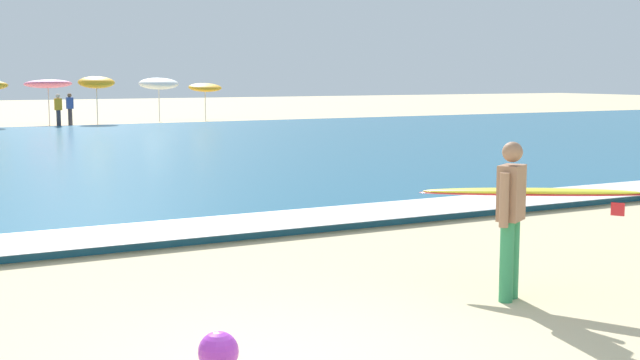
% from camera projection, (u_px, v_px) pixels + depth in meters
% --- Properties ---
extents(surf_foam, '(120.00, 1.58, 0.01)m').
position_uv_depth(surf_foam, '(111.00, 235.00, 12.08)').
color(surf_foam, white).
rests_on(surf_foam, sea).
extents(surfer_with_board, '(1.59, 2.39, 1.73)m').
position_uv_depth(surfer_with_board, '(518.00, 204.00, 9.20)').
color(surfer_with_board, '#338E56').
rests_on(surfer_with_board, ground).
extents(beach_umbrella_5, '(2.29, 2.31, 2.28)m').
position_uv_depth(beach_umbrella_5, '(48.00, 84.00, 40.84)').
color(beach_umbrella_5, beige).
rests_on(beach_umbrella_5, ground).
extents(beach_umbrella_6, '(1.73, 1.77, 2.43)m').
position_uv_depth(beach_umbrella_6, '(96.00, 82.00, 40.21)').
color(beach_umbrella_6, beige).
rests_on(beach_umbrella_6, ground).
extents(beach_umbrella_7, '(2.06, 2.10, 2.34)m').
position_uv_depth(beach_umbrella_7, '(159.00, 84.00, 43.84)').
color(beach_umbrella_7, beige).
rests_on(beach_umbrella_7, ground).
extents(beach_umbrella_8, '(1.76, 1.80, 2.07)m').
position_uv_depth(beach_umbrella_8, '(205.00, 88.00, 44.59)').
color(beach_umbrella_8, beige).
rests_on(beach_umbrella_8, ground).
extents(beachgoer_near_row_left, '(0.32, 0.20, 1.58)m').
position_uv_depth(beachgoer_near_row_left, '(58.00, 110.00, 38.31)').
color(beachgoer_near_row_left, '#383842').
rests_on(beachgoer_near_row_left, ground).
extents(beachgoer_near_row_right, '(0.32, 0.20, 1.58)m').
position_uv_depth(beachgoer_near_row_right, '(70.00, 109.00, 39.79)').
color(beachgoer_near_row_right, '#383842').
rests_on(beachgoer_near_row_right, ground).
extents(beach_ball, '(0.34, 0.34, 0.34)m').
position_uv_depth(beach_ball, '(218.00, 352.00, 6.90)').
color(beach_ball, purple).
rests_on(beach_ball, ground).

